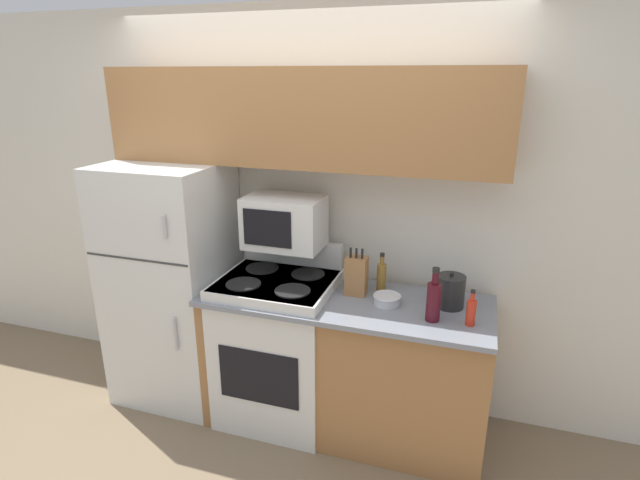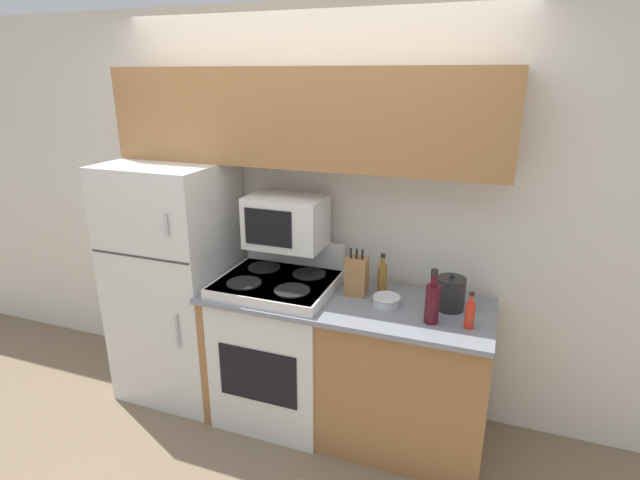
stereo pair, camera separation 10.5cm
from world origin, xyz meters
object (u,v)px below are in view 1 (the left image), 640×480
at_px(microwave, 284,222).
at_px(bowl, 387,299).
at_px(refrigerator, 173,283).
at_px(kettle, 450,291).
at_px(knife_block, 356,276).
at_px(bottle_hot_sauce, 471,311).
at_px(bottle_wine_red, 434,300).
at_px(bottle_vinegar, 381,276).
at_px(stove, 279,346).

distance_m(microwave, bowl, 0.78).
distance_m(refrigerator, kettle, 1.81).
relative_size(knife_block, bottle_hot_sauce, 1.46).
relative_size(bowl, bottle_wine_red, 0.53).
xyz_separation_m(knife_block, bowl, (0.20, -0.08, -0.09)).
xyz_separation_m(microwave, kettle, (1.02, -0.06, -0.29)).
bearing_deg(microwave, bottle_wine_red, -15.50).
height_order(bowl, bottle_vinegar, bottle_vinegar).
bearing_deg(bowl, bottle_vinegar, 111.44).
height_order(stove, knife_block, knife_block).
height_order(knife_block, kettle, knife_block).
distance_m(bottle_vinegar, kettle, 0.42).
relative_size(microwave, kettle, 2.27).
height_order(refrigerator, stove, refrigerator).
bearing_deg(bottle_hot_sauce, microwave, 167.31).
relative_size(bottle_vinegar, bottle_wine_red, 0.80).
bearing_deg(kettle, stove, -175.65).
distance_m(knife_block, bottle_wine_red, 0.51).
xyz_separation_m(bowl, bottle_hot_sauce, (0.46, -0.11, 0.05)).
bearing_deg(bottle_wine_red, kettle, 69.99).
relative_size(refrigerator, bottle_wine_red, 5.39).
bearing_deg(stove, bottle_wine_red, -7.33).
xyz_separation_m(knife_block, bottle_hot_sauce, (0.66, -0.19, -0.04)).
bearing_deg(bottle_wine_red, knife_block, 157.06).
xyz_separation_m(refrigerator, microwave, (0.78, 0.10, 0.47)).
height_order(stove, bottle_vinegar, bottle_vinegar).
bearing_deg(microwave, stove, -90.36).
bearing_deg(microwave, knife_block, -7.59).
xyz_separation_m(refrigerator, bottle_wine_red, (1.72, -0.16, 0.20)).
distance_m(microwave, kettle, 1.06).
height_order(refrigerator, bottle_vinegar, refrigerator).
height_order(bottle_wine_red, kettle, bottle_wine_red).
xyz_separation_m(refrigerator, bowl, (1.46, -0.04, 0.12)).
distance_m(bottle_wine_red, kettle, 0.21).
xyz_separation_m(stove, bottle_vinegar, (0.61, 0.17, 0.49)).
bearing_deg(refrigerator, bowl, -1.61).
bearing_deg(kettle, microwave, 176.46).
bearing_deg(refrigerator, microwave, 7.67).
bearing_deg(bottle_wine_red, stove, 172.67).
bearing_deg(refrigerator, bottle_wine_red, -5.24).
distance_m(refrigerator, stove, 0.84).
relative_size(stove, bottle_vinegar, 4.65).
relative_size(refrigerator, bottle_vinegar, 6.73).
distance_m(microwave, bottle_hot_sauce, 1.21).
height_order(knife_block, bottle_hot_sauce, knife_block).
height_order(microwave, bottle_hot_sauce, microwave).
bearing_deg(bowl, microwave, 167.92).
distance_m(bowl, kettle, 0.36).
xyz_separation_m(refrigerator, bottle_vinegar, (1.39, 0.14, 0.18)).
bearing_deg(bottle_vinegar, knife_block, -143.66).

